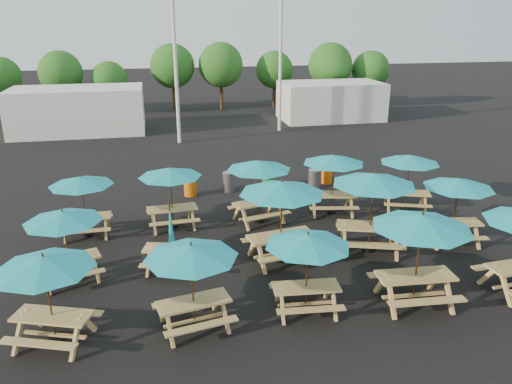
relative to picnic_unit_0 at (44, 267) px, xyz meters
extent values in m
plane|color=black|center=(5.84, 4.56, -1.91)|extent=(120.00, 120.00, 0.00)
cube|color=tan|center=(0.00, 0.00, -1.20)|extent=(1.83, 1.20, 0.06)
cube|color=tan|center=(-0.21, -0.59, -1.48)|extent=(1.68, 0.80, 0.04)
cube|color=tan|center=(0.21, 0.59, -1.48)|extent=(1.68, 0.80, 0.04)
cylinder|color=black|center=(0.00, 0.00, -1.86)|extent=(0.34, 0.34, 0.09)
cylinder|color=brown|center=(0.00, 0.00, -0.82)|extent=(0.04, 0.04, 2.18)
cone|color=teal|center=(0.00, 0.00, 0.10)|extent=(2.77, 2.77, 0.30)
cube|color=tan|center=(-0.06, 2.86, -1.23)|extent=(1.75, 1.10, 0.05)
cube|color=tan|center=(0.12, 2.29, -1.50)|extent=(1.63, 0.71, 0.04)
cube|color=tan|center=(-0.24, 3.44, -1.50)|extent=(1.63, 0.71, 0.04)
cylinder|color=black|center=(-0.06, 2.86, -1.86)|extent=(0.33, 0.33, 0.09)
cylinder|color=brown|center=(-0.06, 2.86, -0.86)|extent=(0.04, 0.04, 2.09)
cone|color=teal|center=(-0.06, 2.86, 0.02)|extent=(2.60, 2.60, 0.29)
cube|color=tan|center=(0.04, 5.95, -1.23)|extent=(1.65, 0.66, 0.05)
cube|color=tan|center=(0.04, 5.35, -1.50)|extent=(1.64, 0.25, 0.04)
cube|color=tan|center=(0.03, 6.55, -1.50)|extent=(1.64, 0.25, 0.04)
cylinder|color=black|center=(0.04, 5.95, -1.86)|extent=(0.33, 0.33, 0.09)
cylinder|color=brown|center=(0.04, 5.95, -0.86)|extent=(0.04, 0.04, 2.09)
cone|color=teal|center=(0.04, 5.95, 0.02)|extent=(2.10, 2.10, 0.29)
cube|color=tan|center=(3.11, -0.05, -1.21)|extent=(1.79, 0.98, 0.06)
cube|color=tan|center=(3.23, -0.65, -1.48)|extent=(1.70, 0.57, 0.04)
cube|color=tan|center=(2.99, 0.56, -1.48)|extent=(1.70, 0.57, 0.04)
cylinder|color=black|center=(3.11, -0.05, -1.86)|extent=(0.34, 0.34, 0.09)
cylinder|color=brown|center=(3.11, -0.05, -0.83)|extent=(0.04, 0.04, 2.16)
cone|color=teal|center=(3.11, -0.05, 0.09)|extent=(2.53, 2.53, 0.30)
cube|color=tan|center=(2.75, 2.98, -1.24)|extent=(1.73, 1.02, 0.05)
cube|color=tan|center=(2.60, 2.41, -1.50)|extent=(1.62, 0.63, 0.04)
cube|color=tan|center=(2.90, 3.55, -1.50)|extent=(1.62, 0.63, 0.04)
cylinder|color=black|center=(2.75, 2.98, -1.86)|extent=(0.32, 0.32, 0.09)
cylinder|color=brown|center=(2.75, 2.98, -0.87)|extent=(0.04, 0.04, 2.07)
cone|color=teal|center=(2.75, 2.98, -0.51)|extent=(0.20, 0.20, 1.35)
cube|color=tan|center=(2.89, 6.10, -1.21)|extent=(1.74, 0.79, 0.06)
cube|color=tan|center=(2.94, 5.48, -1.48)|extent=(1.71, 0.37, 0.04)
cube|color=tan|center=(2.85, 6.72, -1.48)|extent=(1.71, 0.37, 0.04)
cylinder|color=black|center=(2.89, 6.10, -1.86)|extent=(0.34, 0.34, 0.09)
cylinder|color=brown|center=(2.89, 6.10, -0.82)|extent=(0.04, 0.04, 2.17)
cone|color=teal|center=(2.89, 6.10, 0.09)|extent=(2.31, 2.31, 0.30)
cube|color=tan|center=(5.88, 0.12, -1.23)|extent=(1.69, 0.78, 0.05)
cube|color=tan|center=(5.83, -0.48, -1.49)|extent=(1.66, 0.37, 0.04)
cube|color=tan|center=(5.93, 0.72, -1.49)|extent=(1.66, 0.37, 0.04)
cylinder|color=black|center=(5.88, 0.12, -1.86)|extent=(0.33, 0.33, 0.09)
cylinder|color=brown|center=(5.88, 0.12, -0.86)|extent=(0.04, 0.04, 2.10)
cone|color=teal|center=(5.88, 0.12, 0.03)|extent=(2.26, 2.26, 0.29)
cube|color=tan|center=(5.95, 2.89, -1.10)|extent=(2.07, 1.07, 0.07)
cube|color=tan|center=(6.06, 2.18, -1.41)|extent=(1.99, 0.59, 0.04)
cube|color=tan|center=(5.83, 3.60, -1.41)|extent=(1.99, 0.59, 0.04)
cylinder|color=black|center=(5.95, 2.89, -1.85)|extent=(0.39, 0.39, 0.11)
cylinder|color=brown|center=(5.95, 2.89, -0.65)|extent=(0.05, 0.05, 2.51)
cone|color=teal|center=(5.95, 2.89, 0.41)|extent=(2.87, 2.87, 0.35)
cube|color=tan|center=(5.92, 5.97, -1.17)|extent=(1.91, 1.15, 0.06)
cube|color=tan|center=(6.10, 5.34, -1.46)|extent=(1.79, 0.72, 0.04)
cube|color=tan|center=(5.75, 6.61, -1.46)|extent=(1.79, 0.72, 0.04)
cylinder|color=black|center=(5.92, 5.97, -1.86)|extent=(0.36, 0.36, 0.10)
cylinder|color=brown|center=(5.92, 5.97, -0.76)|extent=(0.04, 0.04, 2.29)
cone|color=teal|center=(5.92, 5.97, 0.21)|extent=(2.80, 2.80, 0.32)
cube|color=tan|center=(8.68, -0.10, -1.11)|extent=(1.97, 0.87, 0.06)
cube|color=tan|center=(8.64, -0.81, -1.42)|extent=(1.94, 0.38, 0.04)
cube|color=tan|center=(8.72, 0.60, -1.42)|extent=(1.94, 0.38, 0.04)
cylinder|color=black|center=(8.68, -0.10, -1.85)|extent=(0.39, 0.39, 0.11)
cylinder|color=brown|center=(8.68, -0.10, -0.67)|extent=(0.05, 0.05, 2.46)
cone|color=teal|center=(8.68, -0.10, 0.37)|extent=(2.59, 2.59, 0.34)
cube|color=tan|center=(8.81, 3.00, -1.08)|extent=(2.15, 1.37, 0.07)
cube|color=tan|center=(8.58, 2.30, -1.40)|extent=(1.99, 0.89, 0.04)
cube|color=tan|center=(9.05, 3.69, -1.40)|extent=(1.99, 0.89, 0.04)
cylinder|color=black|center=(8.81, 3.00, -1.85)|extent=(0.40, 0.40, 0.11)
cylinder|color=brown|center=(8.81, 3.00, -0.63)|extent=(0.05, 0.05, 2.56)
cone|color=teal|center=(8.81, 3.00, 0.46)|extent=(3.21, 3.21, 0.36)
cube|color=tan|center=(8.75, 6.26, -1.18)|extent=(1.87, 1.00, 0.06)
cube|color=tan|center=(8.63, 5.62, -1.46)|extent=(1.79, 0.56, 0.04)
cube|color=tan|center=(8.86, 6.90, -1.46)|extent=(1.79, 0.56, 0.04)
cylinder|color=black|center=(8.75, 6.26, -1.86)|extent=(0.35, 0.35, 0.10)
cylinder|color=brown|center=(8.75, 6.26, -0.77)|extent=(0.04, 0.04, 2.26)
cone|color=teal|center=(8.75, 6.26, 0.18)|extent=(2.62, 2.62, 0.31)
cube|color=tan|center=(11.66, 0.55, -1.45)|extent=(1.85, 0.39, 0.04)
cube|color=tan|center=(11.69, 3.01, -1.20)|extent=(1.82, 0.95, 0.06)
cube|color=tan|center=(11.58, 2.39, -1.47)|extent=(1.74, 0.52, 0.04)
cube|color=tan|center=(11.79, 3.64, -1.47)|extent=(1.74, 0.52, 0.04)
cylinder|color=black|center=(11.69, 3.01, -1.86)|extent=(0.35, 0.35, 0.10)
cylinder|color=brown|center=(11.69, 3.01, -0.80)|extent=(0.04, 0.04, 2.21)
cone|color=teal|center=(11.69, 3.01, 0.13)|extent=(2.53, 2.53, 0.31)
cube|color=tan|center=(11.59, 5.97, -1.20)|extent=(1.83, 1.19, 0.06)
cube|color=tan|center=(11.39, 5.38, -1.48)|extent=(1.69, 0.79, 0.04)
cube|color=tan|center=(11.80, 6.56, -1.48)|extent=(1.69, 0.79, 0.04)
cylinder|color=black|center=(11.59, 5.97, -1.86)|extent=(0.34, 0.34, 0.09)
cylinder|color=brown|center=(11.59, 5.97, -0.81)|extent=(0.04, 0.04, 2.18)
cone|color=teal|center=(11.59, 5.97, 0.11)|extent=(2.77, 2.77, 0.30)
cylinder|color=orange|center=(3.75, 9.25, -1.50)|extent=(0.51, 0.51, 0.82)
cylinder|color=gray|center=(5.37, 9.48, -1.50)|extent=(0.51, 0.51, 0.82)
cylinder|color=#17812C|center=(7.09, 9.58, -1.50)|extent=(0.51, 0.51, 0.82)
cylinder|color=gray|center=(9.01, 9.13, -1.50)|extent=(0.51, 0.51, 0.82)
cylinder|color=orange|center=(9.78, 9.68, -1.50)|extent=(0.51, 0.51, 0.82)
cylinder|color=silver|center=(3.84, 18.56, 4.09)|extent=(0.20, 0.20, 12.00)
cylinder|color=silver|center=(10.34, 20.56, 4.09)|extent=(0.20, 0.20, 12.00)
cube|color=silver|center=(-2.16, 22.56, -0.51)|extent=(8.00, 4.00, 2.80)
cube|color=silver|center=(14.84, 23.56, -0.61)|extent=(7.00, 4.00, 2.60)
cylinder|color=#382314|center=(-8.23, 29.81, -0.94)|extent=(0.24, 0.24, 1.92)
sphere|color=#1E5919|center=(-8.23, 29.81, 0.93)|extent=(2.80, 2.80, 2.80)
cylinder|color=#382314|center=(-3.90, 28.46, -0.84)|extent=(0.24, 0.24, 2.14)
sphere|color=#1E5919|center=(-3.90, 28.46, 1.25)|extent=(3.11, 3.11, 3.11)
cylinder|color=#382314|center=(-0.55, 28.21, -1.01)|extent=(0.24, 0.24, 1.78)
sphere|color=#1E5919|center=(-0.55, 28.21, 0.73)|extent=(2.59, 2.59, 2.59)
cylinder|color=#382314|center=(4.09, 29.27, -0.75)|extent=(0.24, 0.24, 2.31)
sphere|color=#1E5919|center=(4.09, 29.27, 1.51)|extent=(3.36, 3.36, 3.36)
cylinder|color=#382314|center=(7.74, 28.82, -0.73)|extent=(0.24, 0.24, 2.35)
sphere|color=#1E5919|center=(7.74, 28.82, 1.56)|extent=(3.41, 3.41, 3.41)
cylinder|color=#382314|center=(12.06, 29.23, -0.90)|extent=(0.24, 0.24, 2.02)
sphere|color=#1E5919|center=(12.06, 29.23, 1.08)|extent=(2.94, 2.94, 2.94)
cylinder|color=#382314|center=(16.07, 27.45, -0.74)|extent=(0.24, 0.24, 2.32)
sphere|color=#1E5919|center=(16.07, 27.45, 1.53)|extent=(3.38, 3.38, 3.38)
cylinder|color=#382314|center=(19.47, 27.48, -0.89)|extent=(0.24, 0.24, 2.03)
sphere|color=#1E5919|center=(19.47, 27.48, 1.10)|extent=(2.95, 2.95, 2.95)
camera|label=1|loc=(2.52, -10.18, 5.03)|focal=35.00mm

